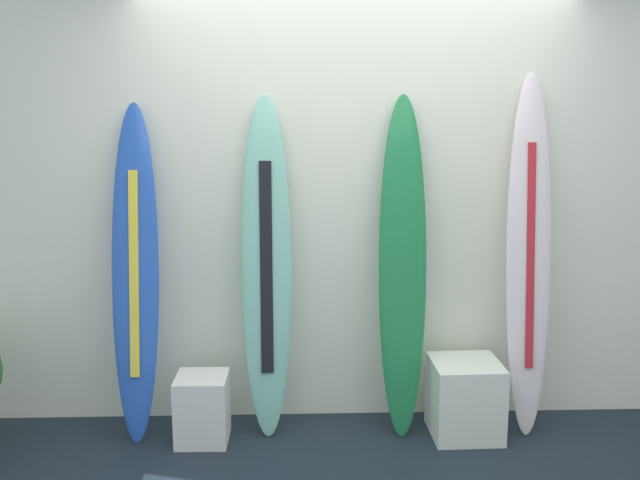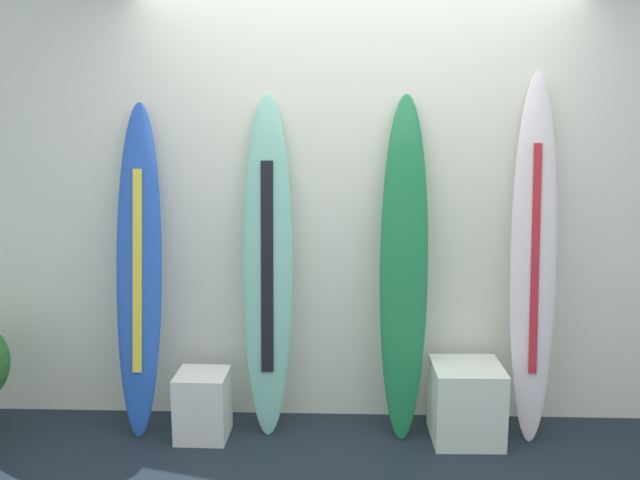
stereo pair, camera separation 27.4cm
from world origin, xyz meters
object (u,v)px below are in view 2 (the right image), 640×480
surfboard_seafoam (268,269)px  surfboard_ivory (534,261)px  surfboard_cobalt (139,270)px  display_block_left (466,402)px  display_block_center (203,405)px  surfboard_emerald (404,270)px

surfboard_seafoam → surfboard_ivory: 1.50m
surfboard_cobalt → surfboard_ivory: surfboard_ivory is taller
surfboard_seafoam → surfboard_cobalt: bearing=-177.5°
display_block_left → display_block_center: bearing=-178.8°
surfboard_cobalt → surfboard_seafoam: (0.73, 0.03, 0.01)m
surfboard_cobalt → surfboard_seafoam: size_ratio=0.98×
display_block_center → display_block_left: bearing=1.2°
surfboard_ivory → display_block_center: 2.05m
surfboard_cobalt → surfboard_emerald: size_ratio=0.98×
surfboard_ivory → display_block_left: bearing=-163.7°
surfboard_emerald → surfboard_ivory: bearing=-0.0°
display_block_left → surfboard_ivory: bearing=16.3°
display_block_left → surfboard_cobalt: bearing=177.2°
surfboard_cobalt → display_block_center: size_ratio=4.95×
surfboard_emerald → display_block_left: 0.83m
surfboard_seafoam → surfboard_emerald: size_ratio=1.00×
surfboard_cobalt → display_block_center: 0.85m
display_block_left → display_block_center: size_ratio=1.14×
surfboard_seafoam → display_block_left: surfboard_seafoam is taller
surfboard_ivory → display_block_left: size_ratio=4.72×
surfboard_ivory → display_block_left: 0.89m
surfboard_emerald → display_block_left: (0.36, -0.11, -0.74)m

